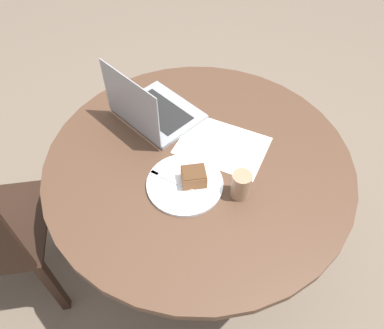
# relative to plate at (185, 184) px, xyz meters

# --- Properties ---
(ground_plane) EXTENTS (12.00, 12.00, 0.00)m
(ground_plane) POSITION_rel_plate_xyz_m (-0.04, 0.12, -0.72)
(ground_plane) COLOR #6B5B4C
(dining_table) EXTENTS (1.13, 1.13, 0.71)m
(dining_table) POSITION_rel_plate_xyz_m (-0.04, 0.12, -0.17)
(dining_table) COLOR #4C3323
(dining_table) RESTS_ON ground_plane
(paper_document) EXTENTS (0.37, 0.31, 0.00)m
(paper_document) POSITION_rel_plate_xyz_m (-0.02, 0.23, -0.00)
(paper_document) COLOR white
(paper_document) RESTS_ON dining_table
(plate) EXTENTS (0.27, 0.27, 0.01)m
(plate) POSITION_rel_plate_xyz_m (0.00, 0.00, 0.00)
(plate) COLOR silver
(plate) RESTS_ON dining_table
(cake_slice) EXTENTS (0.11, 0.11, 0.06)m
(cake_slice) POSITION_rel_plate_xyz_m (0.02, 0.02, 0.03)
(cake_slice) COLOR brown
(cake_slice) RESTS_ON plate
(fork) EXTENTS (0.17, 0.06, 0.00)m
(fork) POSITION_rel_plate_xyz_m (-0.05, -0.03, 0.01)
(fork) COLOR silver
(fork) RESTS_ON plate
(coffee_glass) EXTENTS (0.07, 0.07, 0.10)m
(coffee_glass) POSITION_rel_plate_xyz_m (0.17, 0.09, 0.04)
(coffee_glass) COLOR #997556
(coffee_glass) RESTS_ON dining_table
(laptop) EXTENTS (0.33, 0.28, 0.26)m
(laptop) POSITION_rel_plate_xyz_m (-0.32, 0.16, 0.04)
(laptop) COLOR gray
(laptop) RESTS_ON dining_table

